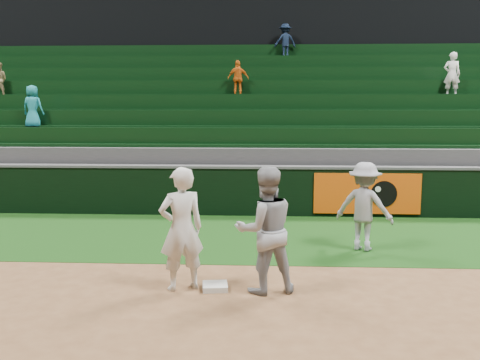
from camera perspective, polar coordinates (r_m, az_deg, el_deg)
name	(u,v)px	position (r m, az deg, el deg)	size (l,w,h in m)	color
ground	(231,283)	(8.53, -0.96, -10.88)	(70.00, 70.00, 0.00)	brown
foul_grass	(241,236)	(11.40, 0.09, -5.96)	(36.00, 4.20, 0.01)	black
upper_deck	(257,34)	(25.71, 1.79, 15.30)	(40.00, 12.00, 12.00)	black
first_base	(215,286)	(8.24, -2.67, -11.28)	(0.37, 0.37, 0.08)	silver
first_baseman	(181,229)	(8.03, -6.27, -5.21)	(0.68, 0.45, 1.86)	silver
baserunner	(265,230)	(7.90, 2.72, -5.35)	(0.91, 0.71, 1.88)	#91949B
base_coach	(364,206)	(10.40, 13.12, -2.77)	(1.09, 0.63, 1.69)	gray
field_wall	(246,190)	(13.43, 0.68, -1.08)	(36.00, 0.45, 1.25)	black
stadium_seating	(250,138)	(17.06, 1.11, 4.49)	(36.00, 5.95, 5.53)	#333335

